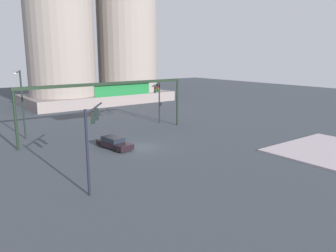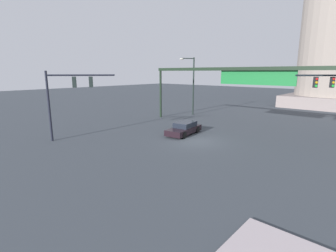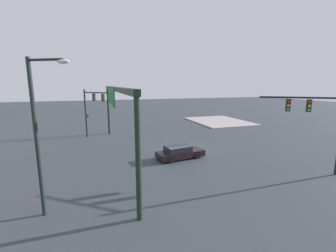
{
  "view_description": "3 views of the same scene",
  "coord_description": "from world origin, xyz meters",
  "px_view_note": "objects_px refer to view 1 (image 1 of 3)",
  "views": [
    {
      "loc": [
        -18.8,
        -29.7,
        9.77
      ],
      "look_at": [
        2.35,
        -2.03,
        2.38
      ],
      "focal_mm": 35.9,
      "sensor_mm": 36.0,
      "label": 1
    },
    {
      "loc": [
        12.73,
        -17.95,
        6.08
      ],
      "look_at": [
        -1.1,
        -2.51,
        1.62
      ],
      "focal_mm": 26.95,
      "sensor_mm": 36.0,
      "label": 2
    },
    {
      "loc": [
        -21.08,
        8.65,
        6.78
      ],
      "look_at": [
        2.05,
        0.98,
        2.27
      ],
      "focal_mm": 24.12,
      "sensor_mm": 36.0,
      "label": 3
    }
  ],
  "objects_px": {
    "traffic_signal_opposite_side": "(91,130)",
    "traffic_signal_near_corner": "(158,95)",
    "streetlamp_curved_arm": "(22,100)",
    "sedan_car_approaching": "(114,143)"
  },
  "relations": [
    {
      "from": "traffic_signal_opposite_side",
      "to": "traffic_signal_near_corner",
      "type": "bearing_deg",
      "value": -10.73
    },
    {
      "from": "streetlamp_curved_arm",
      "to": "sedan_car_approaching",
      "type": "height_order",
      "value": "streetlamp_curved_arm"
    },
    {
      "from": "traffic_signal_near_corner",
      "to": "sedan_car_approaching",
      "type": "height_order",
      "value": "traffic_signal_near_corner"
    },
    {
      "from": "traffic_signal_near_corner",
      "to": "streetlamp_curved_arm",
      "type": "distance_m",
      "value": 17.81
    },
    {
      "from": "traffic_signal_near_corner",
      "to": "sedan_car_approaching",
      "type": "relative_size",
      "value": 1.33
    },
    {
      "from": "streetlamp_curved_arm",
      "to": "sedan_car_approaching",
      "type": "xyz_separation_m",
      "value": [
        6.49,
        -9.92,
        -4.07
      ]
    },
    {
      "from": "streetlamp_curved_arm",
      "to": "sedan_car_approaching",
      "type": "bearing_deg",
      "value": 62.42
    },
    {
      "from": "traffic_signal_near_corner",
      "to": "traffic_signal_opposite_side",
      "type": "height_order",
      "value": "traffic_signal_opposite_side"
    },
    {
      "from": "sedan_car_approaching",
      "to": "streetlamp_curved_arm",
      "type": "bearing_deg",
      "value": -155.29
    },
    {
      "from": "traffic_signal_opposite_side",
      "to": "sedan_car_approaching",
      "type": "xyz_separation_m",
      "value": [
        6.36,
        8.55,
        -3.83
      ]
    }
  ]
}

